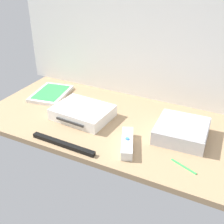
{
  "coord_description": "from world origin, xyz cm",
  "views": [
    {
      "loc": [
        42.03,
        -83.67,
        56.77
      ],
      "look_at": [
        0.0,
        0.0,
        4.0
      ],
      "focal_mm": 46.72,
      "sensor_mm": 36.0,
      "label": 1
    }
  ],
  "objects": [
    {
      "name": "remote_wand",
      "position": [
        11.66,
        -12.2,
        1.51
      ],
      "size": [
        9.0,
        15.05,
        3.4
      ],
      "rotation": [
        0.0,
        0.0,
        0.39
      ],
      "color": "white",
      "rests_on": "ground_plane"
    },
    {
      "name": "game_console",
      "position": [
        -11.26,
        -2.41,
        2.2
      ],
      "size": [
        21.88,
        17.42,
        4.4
      ],
      "rotation": [
        0.0,
        0.0,
        -0.06
      ],
      "color": "white",
      "rests_on": "ground_plane"
    },
    {
      "name": "stylus_pen",
      "position": [
        30.78,
        -13.74,
        0.35
      ],
      "size": [
        8.59,
        4.06,
        0.7
      ],
      "primitive_type": "cylinder",
      "rotation": [
        0.0,
        1.57,
        2.75
      ],
      "color": "green",
      "rests_on": "ground_plane"
    },
    {
      "name": "ground_plane",
      "position": [
        0.0,
        0.0,
        -1.0
      ],
      "size": [
        100.0,
        48.0,
        2.0
      ],
      "primitive_type": "cube",
      "color": "#9E7F5B",
      "rests_on": "ground"
    },
    {
      "name": "sensor_bar",
      "position": [
        -7.38,
        -21.17,
        0.7
      ],
      "size": [
        24.04,
        2.43,
        1.4
      ],
      "primitive_type": "cube",
      "rotation": [
        0.0,
        0.0,
        -0.03
      ],
      "color": "black",
      "rests_on": "ground_plane"
    },
    {
      "name": "back_wall",
      "position": [
        0.0,
        24.6,
        32.0
      ],
      "size": [
        110.0,
        1.2,
        64.0
      ],
      "primitive_type": "cube",
      "color": "white",
      "rests_on": "ground"
    },
    {
      "name": "game_case",
      "position": [
        -34.2,
        7.93,
        0.76
      ],
      "size": [
        16.7,
        21.07,
        1.56
      ],
      "rotation": [
        0.0,
        0.0,
        0.17
      ],
      "color": "white",
      "rests_on": "ground_plane"
    },
    {
      "name": "mini_computer",
      "position": [
        25.95,
        1.22,
        2.64
      ],
      "size": [
        18.01,
        18.01,
        5.3
      ],
      "rotation": [
        0.0,
        0.0,
        0.06
      ],
      "color": "silver",
      "rests_on": "ground_plane"
    }
  ]
}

